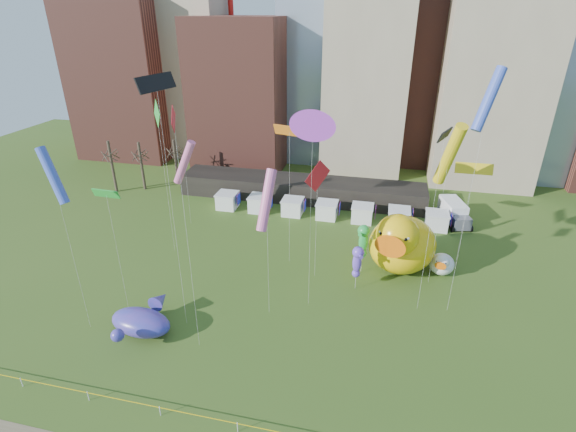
% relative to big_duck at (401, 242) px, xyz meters
% --- Properties ---
extents(ground, '(160.00, 160.00, 0.00)m').
position_rel_big_duck_xyz_m(ground, '(-11.02, -24.24, -3.56)').
color(ground, '#38581B').
rests_on(ground, ground).
extents(skyline, '(101.00, 23.00, 68.00)m').
position_rel_big_duck_xyz_m(skyline, '(-8.77, 36.82, 17.88)').
color(skyline, brown).
rests_on(skyline, ground).
extents(pavilion, '(38.00, 6.00, 3.20)m').
position_rel_big_duck_xyz_m(pavilion, '(-15.02, 17.76, -1.96)').
color(pavilion, black).
rests_on(pavilion, ground).
extents(vendor_tents, '(33.24, 2.80, 2.40)m').
position_rel_big_duck_xyz_m(vendor_tents, '(-10.00, 11.76, -2.46)').
color(vendor_tents, white).
rests_on(vendor_tents, ground).
extents(bare_trees, '(8.44, 6.44, 8.50)m').
position_rel_big_duck_xyz_m(bare_trees, '(-41.19, 16.30, 0.45)').
color(bare_trees, '#382B21').
rests_on(bare_trees, ground).
extents(caution_tape, '(50.00, 0.06, 0.90)m').
position_rel_big_duck_xyz_m(caution_tape, '(-11.02, -24.24, -2.88)').
color(caution_tape, white).
rests_on(caution_tape, ground).
extents(big_duck, '(9.52, 11.00, 7.76)m').
position_rel_big_duck_xyz_m(big_duck, '(0.00, 0.00, 0.00)').
color(big_duck, yellow).
rests_on(big_duck, ground).
extents(small_duck, '(3.37, 4.03, 2.89)m').
position_rel_big_duck_xyz_m(small_duck, '(4.67, 0.23, -2.24)').
color(small_duck, white).
rests_on(small_duck, ground).
extents(seahorse_green, '(1.69, 1.91, 5.98)m').
position_rel_big_duck_xyz_m(seahorse_green, '(-4.12, -1.45, 0.77)').
color(seahorse_green, silver).
rests_on(seahorse_green, ground).
extents(seahorse_purple, '(1.62, 1.81, 5.17)m').
position_rel_big_duck_xyz_m(seahorse_purple, '(-4.47, -4.91, 0.08)').
color(seahorse_purple, silver).
rests_on(seahorse_purple, ground).
extents(whale_inflatable, '(6.24, 7.69, 2.62)m').
position_rel_big_duck_xyz_m(whale_inflatable, '(-23.05, -16.09, -2.36)').
color(whale_inflatable, '#663DA8').
rests_on(whale_inflatable, ground).
extents(box_truck, '(4.05, 7.04, 2.82)m').
position_rel_big_duck_xyz_m(box_truck, '(7.48, 14.66, -2.12)').
color(box_truck, white).
rests_on(box_truck, ground).
extents(kite_0, '(2.20, 2.52, 13.55)m').
position_rel_big_duck_xyz_m(kite_0, '(-9.12, -3.38, 8.22)').
color(kite_0, silver).
rests_on(kite_0, ground).
extents(kite_1, '(1.52, 3.26, 14.74)m').
position_rel_big_duck_xyz_m(kite_1, '(-12.39, -10.77, 8.50)').
color(kite_1, silver).
rests_on(kite_1, ground).
extents(kite_2, '(1.43, 2.73, 18.15)m').
position_rel_big_duck_xyz_m(kite_2, '(1.92, -6.86, 14.02)').
color(kite_2, silver).
rests_on(kite_2, ground).
extents(kite_3, '(2.60, 0.52, 13.01)m').
position_rel_big_duck_xyz_m(kite_3, '(-26.05, -13.72, 8.96)').
color(kite_3, silver).
rests_on(kite_3, ground).
extents(kite_4, '(2.39, 4.15, 17.90)m').
position_rel_big_duck_xyz_m(kite_4, '(3.27, -1.79, 10.94)').
color(kite_4, silver).
rests_on(kite_4, ground).
extents(kite_5, '(2.79, 1.80, 17.47)m').
position_rel_big_duck_xyz_m(kite_5, '(-28.26, -16.73, 11.59)').
color(kite_5, silver).
rests_on(kite_5, ground).
extents(kite_6, '(3.59, 1.46, 16.27)m').
position_rel_big_duck_xyz_m(kite_6, '(-12.57, -1.05, 12.09)').
color(kite_6, silver).
rests_on(kite_6, ground).
extents(kite_7, '(2.75, 0.70, 19.67)m').
position_rel_big_duck_xyz_m(kite_7, '(-8.86, -8.56, 14.72)').
color(kite_7, silver).
rests_on(kite_7, ground).
extents(kite_8, '(0.62, 1.85, 21.19)m').
position_rel_big_duck_xyz_m(kite_8, '(-17.22, -16.72, 15.79)').
color(kite_8, silver).
rests_on(kite_8, ground).
extents(kite_9, '(3.63, 1.11, 12.00)m').
position_rel_big_duck_xyz_m(kite_9, '(-28.20, 5.63, 5.36)').
color(kite_9, silver).
rests_on(kite_9, ground).
extents(kite_10, '(1.35, 3.87, 22.79)m').
position_rel_big_duck_xyz_m(kite_10, '(-19.65, -14.13, 18.53)').
color(kite_10, silver).
rests_on(kite_10, ground).
extents(kite_11, '(2.08, 2.50, 18.51)m').
position_rel_big_duck_xyz_m(kite_11, '(-27.05, -1.70, 13.10)').
color(kite_11, silver).
rests_on(kite_11, ground).
extents(kite_12, '(3.81, 0.56, 12.53)m').
position_rel_big_duck_xyz_m(kite_12, '(6.53, 2.40, 8.36)').
color(kite_12, silver).
rests_on(kite_12, ground).
extents(kite_13, '(2.55, 2.83, 23.16)m').
position_rel_big_duck_xyz_m(kite_13, '(4.83, -6.44, 17.06)').
color(kite_13, silver).
rests_on(kite_13, ground).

